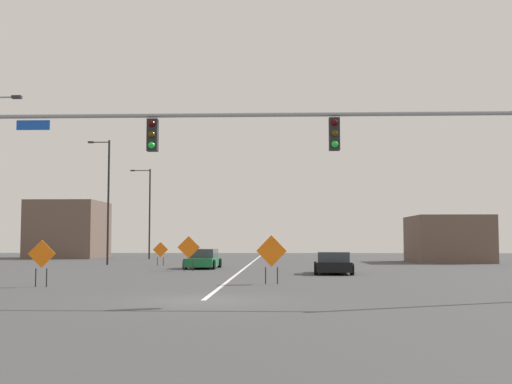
{
  "coord_description": "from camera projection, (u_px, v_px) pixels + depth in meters",
  "views": [
    {
      "loc": [
        2.46,
        -21.14,
        1.91
      ],
      "look_at": [
        0.95,
        19.81,
        4.89
      ],
      "focal_mm": 46.58,
      "sensor_mm": 36.0,
      "label": 1
    }
  ],
  "objects": [
    {
      "name": "car_green_distant",
      "position": [
        203.0,
        259.0,
        44.8
      ],
      "size": [
        2.24,
        4.39,
        1.32
      ],
      "color": "#196B38",
      "rests_on": "ground"
    },
    {
      "name": "car_black_far",
      "position": [
        333.0,
        264.0,
        37.66
      ],
      "size": [
        2.33,
        4.42,
        1.24
      ],
      "color": "black",
      "rests_on": "ground"
    },
    {
      "name": "road_centre_stripe",
      "position": [
        255.0,
        260.0,
        63.96
      ],
      "size": [
        0.16,
        86.17,
        0.01
      ],
      "color": "white",
      "rests_on": "ground"
    },
    {
      "name": "street_lamp_near_left",
      "position": [
        107.0,
        197.0,
        51.58
      ],
      "size": [
        1.76,
        0.24,
        9.71
      ],
      "color": "black",
      "rests_on": "ground"
    },
    {
      "name": "construction_sign_median_near",
      "position": [
        271.0,
        253.0,
        29.01
      ],
      "size": [
        1.35,
        0.37,
        2.13
      ],
      "color": "orange",
      "rests_on": "ground"
    },
    {
      "name": "construction_sign_left_lane",
      "position": [
        160.0,
        251.0,
        49.89
      ],
      "size": [
        1.13,
        0.19,
        1.77
      ],
      "color": "orange",
      "rests_on": "ground"
    },
    {
      "name": "traffic_signal_assembly",
      "position": [
        317.0,
        145.0,
        21.23
      ],
      "size": [
        17.69,
        0.44,
        6.33
      ],
      "color": "gray",
      "rests_on": "ground"
    },
    {
      "name": "street_lamp_mid_right",
      "position": [
        148.0,
        209.0,
        66.82
      ],
      "size": [
        2.07,
        0.24,
        9.09
      ],
      "color": "black",
      "rests_on": "ground"
    },
    {
      "name": "roadside_building_west",
      "position": [
        69.0,
        230.0,
        71.23
      ],
      "size": [
        7.14,
        8.35,
        6.05
      ],
      "color": "brown",
      "rests_on": "ground"
    },
    {
      "name": "roadside_building_east",
      "position": [
        448.0,
        239.0,
        57.39
      ],
      "size": [
        6.24,
        7.61,
        3.99
      ],
      "color": "brown",
      "rests_on": "ground"
    },
    {
      "name": "construction_sign_right_shoulder",
      "position": [
        42.0,
        257.0,
        27.23
      ],
      "size": [
        1.15,
        0.09,
        1.92
      ],
      "color": "orange",
      "rests_on": "ground"
    },
    {
      "name": "construction_sign_left_shoulder",
      "position": [
        189.0,
        249.0,
        41.02
      ],
      "size": [
        1.38,
        0.22,
        2.17
      ],
      "color": "orange",
      "rests_on": "ground"
    },
    {
      "name": "ground",
      "position": [
        203.0,
        300.0,
        21.02
      ],
      "size": [
        155.1,
        155.1,
        0.0
      ],
      "primitive_type": "plane",
      "color": "#444447"
    }
  ]
}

